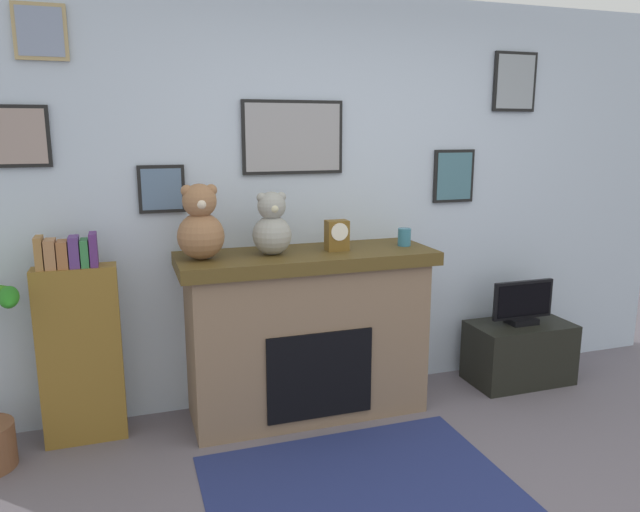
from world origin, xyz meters
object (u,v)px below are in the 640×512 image
tv_stand (519,352)px  television (523,304)px  bookshelf (80,347)px  teddy_bear_grey (201,226)px  candle_jar (404,237)px  teddy_bear_cream (272,226)px  mantel_clock (337,235)px  fireplace (307,332)px

tv_stand → television: television is taller
bookshelf → teddy_bear_grey: 0.97m
candle_jar → teddy_bear_cream: teddy_bear_cream is taller
television → teddy_bear_grey: teddy_bear_grey is taller
tv_stand → mantel_clock: (-1.38, 0.02, 0.92)m
teddy_bear_grey → fireplace: bearing=1.7°
fireplace → bookshelf: (-1.32, 0.06, 0.03)m
mantel_clock → teddy_bear_cream: teddy_bear_cream is taller
fireplace → television: 1.57m
teddy_bear_cream → mantel_clock: bearing=-0.1°
candle_jar → teddy_bear_grey: bearing=-180.0°
television → candle_jar: (-0.92, 0.02, 0.53)m
mantel_clock → teddy_bear_grey: bearing=179.9°
tv_stand → candle_jar: 1.28m
bookshelf → teddy_bear_grey: size_ratio=2.81×
fireplace → television: bearing=-1.4°
television → candle_jar: size_ratio=4.12×
television → teddy_bear_grey: size_ratio=1.08×
candle_jar → mantel_clock: 0.46m
fireplace → bookshelf: bookshelf is taller
candle_jar → mantel_clock: mantel_clock is taller
teddy_bear_cream → bookshelf: bearing=175.8°
mantel_clock → teddy_bear_cream: 0.41m
fireplace → bookshelf: bearing=177.2°
tv_stand → mantel_clock: size_ratio=3.84×
bookshelf → mantel_clock: (1.51, -0.08, 0.57)m
fireplace → mantel_clock: size_ratio=8.42×
mantel_clock → fireplace: bearing=174.2°
television → candle_jar: bearing=178.8°
candle_jar → teddy_bear_cream: size_ratio=0.30×
teddy_bear_cream → teddy_bear_grey: bearing=-180.0°
tv_stand → candle_jar: bearing=178.8°
television → teddy_bear_grey: 2.30m
teddy_bear_cream → television: bearing=-0.6°
tv_stand → teddy_bear_grey: size_ratio=1.65×
bookshelf → television: (2.89, -0.10, 0.01)m
bookshelf → teddy_bear_grey: teddy_bear_grey is taller
bookshelf → tv_stand: size_ratio=1.71×
fireplace → teddy_bear_grey: bearing=-178.3°
tv_stand → candle_jar: candle_jar is taller
teddy_bear_cream → fireplace: bearing=4.8°
fireplace → bookshelf: size_ratio=1.29×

